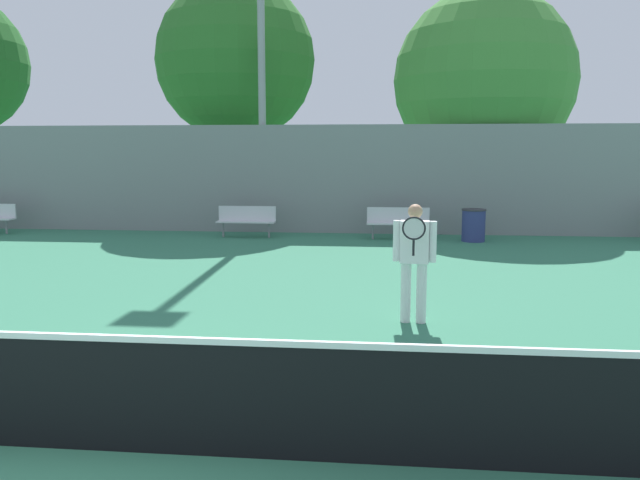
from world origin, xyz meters
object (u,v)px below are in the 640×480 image
at_px(bench_courtside_near, 398,220).
at_px(tree_green_tall, 484,81).
at_px(tennis_player, 414,256).
at_px(tree_dark_dense, 236,61).
at_px(tennis_net, 74,391).
at_px(bench_adjacent_court, 247,218).
at_px(trash_bin, 473,225).

relative_size(bench_courtside_near, tree_green_tall, 0.23).
xyz_separation_m(tennis_player, tree_dark_dense, (-5.33, 12.22, 4.35)).
bearing_deg(bench_courtside_near, tennis_net, -102.88).
bearing_deg(bench_adjacent_court, tennis_net, -83.80).
distance_m(bench_adjacent_court, tree_green_tall, 8.80).
bearing_deg(trash_bin, bench_courtside_near, 173.55).
relative_size(tennis_player, tree_dark_dense, 0.21).
distance_m(tennis_net, bench_courtside_near, 12.62).
relative_size(tennis_net, bench_adjacent_court, 7.34).
xyz_separation_m(trash_bin, tree_dark_dense, (-7.26, 4.16, 4.85)).
xyz_separation_m(tennis_player, bench_courtside_near, (-0.03, 8.28, -0.42)).
bearing_deg(tree_green_tall, tree_dark_dense, 178.92).
height_order(tennis_player, bench_adjacent_court, tennis_player).
xyz_separation_m(bench_courtside_near, tree_dark_dense, (-5.30, 3.94, 4.76)).
distance_m(tennis_net, tennis_player, 4.94).
distance_m(bench_courtside_near, bench_adjacent_court, 4.15).
bearing_deg(tennis_net, tree_dark_dense, 98.71).
bearing_deg(tree_dark_dense, bench_adjacent_court, -73.71).
xyz_separation_m(bench_courtside_near, bench_adjacent_court, (-4.15, -0.00, -0.00)).
distance_m(tennis_player, bench_adjacent_court, 9.29).
height_order(tennis_net, bench_courtside_near, tennis_net).
distance_m(bench_courtside_near, tree_dark_dense, 8.14).
distance_m(tennis_net, bench_adjacent_court, 12.37).
bearing_deg(tennis_net, bench_courtside_near, 77.12).
xyz_separation_m(tennis_net, trash_bin, (4.77, 12.08, -0.06)).
bearing_deg(trash_bin, bench_adjacent_court, 177.92).
height_order(tennis_net, bench_adjacent_court, tennis_net).
height_order(trash_bin, tree_green_tall, tree_green_tall).
bearing_deg(tennis_net, trash_bin, 68.44).
bearing_deg(tennis_player, bench_adjacent_court, 122.54).
xyz_separation_m(tennis_net, bench_adjacent_court, (-1.34, 12.30, 0.03)).
distance_m(tennis_net, trash_bin, 12.99).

